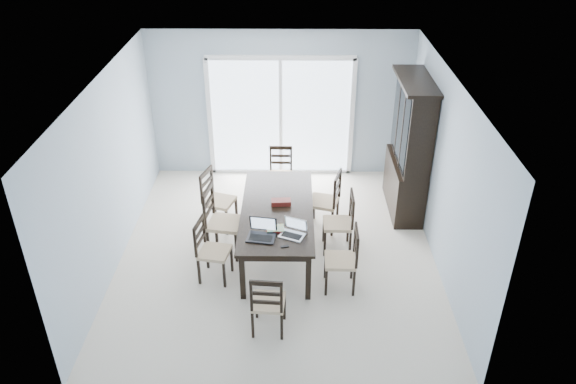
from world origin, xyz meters
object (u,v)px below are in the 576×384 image
Objects in this scene: chair_left_mid at (217,214)px; laptop_silver at (292,233)px; chair_right_mid at (344,216)px; hot_tub at (245,130)px; chair_left_near at (208,244)px; chair_right_far at (330,195)px; laptop_dark at (261,234)px; china_hutch at (409,149)px; cell_phone at (285,246)px; game_box at (281,202)px; dining_table at (277,213)px; chair_end_near at (268,299)px; chair_left_far at (214,193)px; chair_end_far at (281,167)px; chair_right_near at (348,253)px.

laptop_silver is (1.06, -0.70, 0.17)m from chair_left_mid.
chair_right_mid reaches higher than hot_tub.
chair_left_near is 0.92× the size of chair_right_far.
hot_tub is at bearing 106.46° from laptop_dark.
laptop_dark is at bearing -82.53° from hot_tub.
china_hutch is at bearing -37.55° from hot_tub.
laptop_dark is (0.66, -0.75, 0.17)m from chair_left_mid.
game_box is at bearing 80.42° from cell_phone.
china_hutch is 1.65m from chair_right_mid.
chair_left_near is 0.79m from laptop_dark.
dining_table is at bearing -148.29° from china_hutch.
chair_right_mid is 0.58× the size of hot_tub.
chair_end_near is at bearing -117.92° from cell_phone.
china_hutch is 2.02× the size of chair_left_far.
game_box is (-0.90, 0.01, 0.22)m from chair_right_mid.
china_hutch is at bearing 50.75° from laptop_dark.
laptop_silver is (1.20, -1.38, 0.23)m from chair_left_far.
dining_table is 1.97× the size of chair_right_far.
china_hutch reaches higher than chair_right_mid.
chair_end_near is at bearing -92.46° from dining_table.
laptop_silver is 1.34× the size of game_box.
cell_phone is (-0.83, -1.01, 0.19)m from chair_right_mid.
chair_right_mid is 2.71× the size of laptop_dark.
chair_left_far is at bearing -159.62° from chair_left_mid.
hot_tub is (0.27, 2.64, -0.14)m from chair_left_far.
chair_left_mid is 1.74m from chair_right_far.
chair_left_near is at bearing -148.24° from dining_table.
chair_left_near is at bearing -144.76° from game_box.
chair_left_mid is at bearing 119.36° from chair_end_near.
chair_left_near reaches higher than dining_table.
cell_phone is (0.31, -0.18, -0.05)m from laptop_dark.
laptop_silver is at bearing 172.84° from chair_right_far.
hot_tub reaches higher than dining_table.
china_hutch is 2.17× the size of chair_end_far.
chair_left_mid is 3.06× the size of laptop_dark.
laptop_silver reaches higher than game_box.
chair_end_near is at bearing -73.78° from laptop_dark.
chair_right_far is 2.84× the size of laptop_dark.
china_hutch is 2.89m from cell_phone.
laptop_dark is (-1.12, 0.04, 0.25)m from chair_right_near.
chair_left_near is 1.98m from chair_right_mid.
dining_table is 1.65m from chair_end_far.
chair_end_far is (-0.94, 1.54, -0.03)m from chair_right_mid.
hot_tub is at bearing -167.86° from chair_left_far.
chair_right_near is at bearing 94.73° from chair_left_near.
chair_end_near is (-1.02, -1.74, -0.03)m from chair_right_mid.
chair_right_mid is at bearing 64.06° from chair_end_near.
dining_table is 0.91m from cell_phone.
laptop_silver is (0.28, 0.97, 0.27)m from chair_end_near.
laptop_silver is 0.20× the size of hot_tub.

